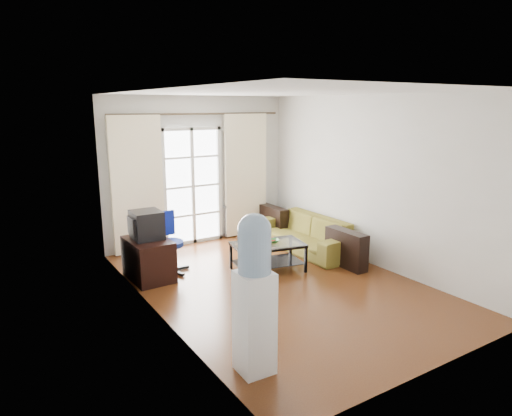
% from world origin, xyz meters
% --- Properties ---
extents(floor, '(5.20, 5.20, 0.00)m').
position_xyz_m(floor, '(0.00, 0.00, 0.00)').
color(floor, brown).
rests_on(floor, ground).
extents(ceiling, '(5.20, 5.20, 0.00)m').
position_xyz_m(ceiling, '(0.00, 0.00, 2.70)').
color(ceiling, white).
rests_on(ceiling, wall_back).
extents(wall_back, '(3.60, 0.02, 2.70)m').
position_xyz_m(wall_back, '(0.00, 2.60, 1.35)').
color(wall_back, silver).
rests_on(wall_back, floor).
extents(wall_front, '(3.60, 0.02, 2.70)m').
position_xyz_m(wall_front, '(0.00, -2.60, 1.35)').
color(wall_front, silver).
rests_on(wall_front, floor).
extents(wall_left, '(0.02, 5.20, 2.70)m').
position_xyz_m(wall_left, '(-1.80, 0.00, 1.35)').
color(wall_left, silver).
rests_on(wall_left, floor).
extents(wall_right, '(0.02, 5.20, 2.70)m').
position_xyz_m(wall_right, '(1.80, 0.00, 1.35)').
color(wall_right, silver).
rests_on(wall_right, floor).
extents(french_door, '(1.16, 0.06, 2.15)m').
position_xyz_m(french_door, '(-0.15, 2.54, 1.07)').
color(french_door, white).
rests_on(french_door, wall_back).
extents(curtain_rod, '(3.30, 0.04, 0.04)m').
position_xyz_m(curtain_rod, '(0.00, 2.50, 2.38)').
color(curtain_rod, '#4C3F2D').
rests_on(curtain_rod, wall_back).
extents(curtain_left, '(0.90, 0.07, 2.35)m').
position_xyz_m(curtain_left, '(-1.20, 2.48, 1.20)').
color(curtain_left, '#FFF4CD').
rests_on(curtain_left, curtain_rod).
extents(curtain_right, '(0.90, 0.07, 2.35)m').
position_xyz_m(curtain_right, '(0.95, 2.48, 1.20)').
color(curtain_right, '#FFF4CD').
rests_on(curtain_right, curtain_rod).
extents(radiator, '(0.64, 0.12, 0.64)m').
position_xyz_m(radiator, '(0.80, 2.50, 0.33)').
color(radiator, gray).
rests_on(radiator, floor).
extents(sofa, '(2.06, 0.81, 0.60)m').
position_xyz_m(sofa, '(1.36, 1.08, 0.30)').
color(sofa, olive).
rests_on(sofa, floor).
extents(coffee_table, '(1.19, 0.83, 0.44)m').
position_xyz_m(coffee_table, '(0.19, 0.55, 0.29)').
color(coffee_table, silver).
rests_on(coffee_table, floor).
extents(bowl, '(0.33, 0.33, 0.05)m').
position_xyz_m(bowl, '(0.29, 0.55, 0.47)').
color(bowl, green).
rests_on(bowl, coffee_table).
extents(book, '(0.25, 0.28, 0.02)m').
position_xyz_m(book, '(0.26, 0.66, 0.45)').
color(book, maroon).
rests_on(book, coffee_table).
extents(remote, '(0.17, 0.05, 0.02)m').
position_xyz_m(remote, '(-0.12, 0.39, 0.45)').
color(remote, black).
rests_on(remote, coffee_table).
extents(tv_stand, '(0.58, 0.85, 0.61)m').
position_xyz_m(tv_stand, '(-1.49, 1.22, 0.30)').
color(tv_stand, black).
rests_on(tv_stand, floor).
extents(crt_tv, '(0.47, 0.46, 0.41)m').
position_xyz_m(crt_tv, '(-1.49, 1.28, 0.81)').
color(crt_tv, black).
rests_on(crt_tv, tv_stand).
extents(task_chair, '(0.64, 0.64, 0.93)m').
position_xyz_m(task_chair, '(-1.14, 1.33, 0.27)').
color(task_chair, black).
rests_on(task_chair, floor).
extents(water_cooler, '(0.35, 0.33, 1.58)m').
position_xyz_m(water_cooler, '(-1.45, -1.68, 0.83)').
color(water_cooler, white).
rests_on(water_cooler, floor).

